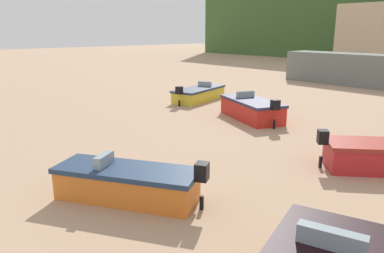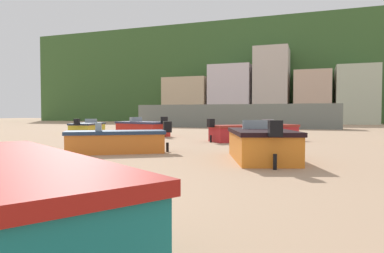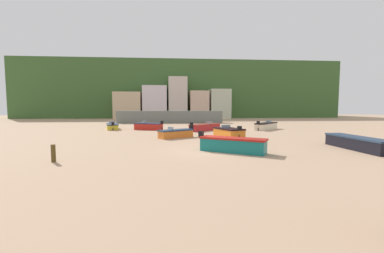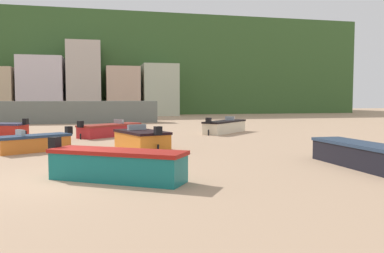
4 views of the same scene
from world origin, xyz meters
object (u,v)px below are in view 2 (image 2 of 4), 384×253
Objects in this scene: boat_orange_6 at (261,144)px; boat_yellow_5 at (88,128)px; boat_red_1 at (254,133)px; boat_red_4 at (142,129)px; boat_teal_7 at (17,199)px; boat_orange_3 at (116,141)px.

boat_yellow_5 is at bearing 124.56° from boat_orange_6.
boat_red_1 is 7.37m from boat_red_4.
boat_teal_7 is at bearing -136.30° from boat_red_4.
boat_orange_3 is 0.94× the size of boat_orange_6.
boat_orange_3 is at bearing -137.65° from boat_red_4.
boat_orange_6 is at bearing -124.01° from boat_orange_3.
boat_red_1 is at bearing -29.43° from boat_yellow_5.
boat_orange_6 reaches higher than boat_red_1.
boat_red_4 is 12.28m from boat_orange_6.
boat_red_1 is 1.07× the size of boat_yellow_5.
boat_yellow_5 is at bearing 96.25° from boat_red_4.
boat_teal_7 is at bearing -42.87° from boat_red_1.
boat_red_4 reaches higher than boat_yellow_5.
boat_red_4 is at bearing -144.67° from boat_red_1.
boat_orange_6 is at bearing -31.49° from boat_red_1.
boat_orange_6 is (8.55, -8.82, 0.01)m from boat_red_4.
boat_orange_6 is (13.50, -10.09, 0.09)m from boat_yellow_5.
boat_orange_3 is 0.91× the size of boat_red_4.
boat_red_4 reaches higher than boat_orange_3.
boat_red_4 is 5.11m from boat_yellow_5.
boat_red_1 is 14.82m from boat_teal_7.
boat_orange_3 reaches higher than boat_yellow_5.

